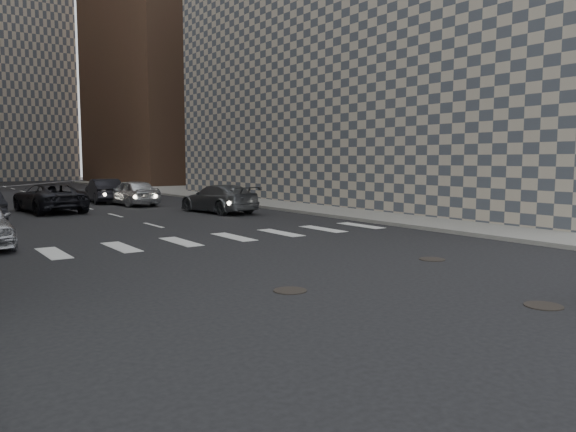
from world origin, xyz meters
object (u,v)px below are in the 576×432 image
object	(u,v)px
traffic_car_c	(49,198)
traffic_car_e	(104,191)
traffic_car_b	(219,198)
traffic_car_d	(132,192)

from	to	relation	value
traffic_car_c	traffic_car_e	bearing A→B (deg)	-137.26
traffic_car_b	traffic_car_d	distance (m)	7.26
traffic_car_b	traffic_car_d	size ratio (longest dim) A/B	1.10
traffic_car_e	traffic_car_c	bearing A→B (deg)	54.15
traffic_car_b	traffic_car_c	distance (m)	8.82
traffic_car_b	traffic_car_e	world-z (taller)	traffic_car_e
traffic_car_b	traffic_car_c	xyz separation A→B (m)	(-7.13, 5.19, 0.03)
traffic_car_d	traffic_car_e	world-z (taller)	traffic_car_d
traffic_car_b	traffic_car_e	bearing A→B (deg)	-81.01
traffic_car_d	traffic_car_e	size ratio (longest dim) A/B	0.99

